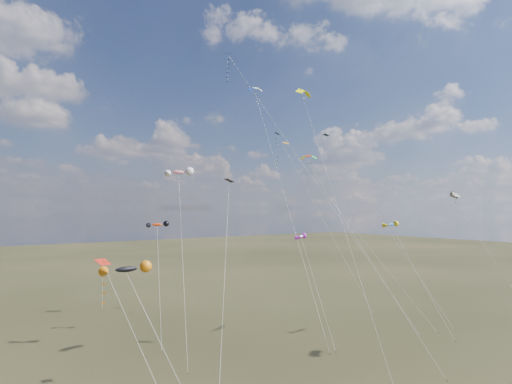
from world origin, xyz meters
TOP-DOWN VIEW (x-y plane):
  - diamond_black_high at (15.45, 31.67)m, footprint 9.72×13.82m
  - diamond_navy_tall at (4.96, 28.31)m, footprint 16.09×23.55m
  - diamond_black_mid at (-11.14, 7.36)m, footprint 6.89×8.92m
  - diamond_red_low at (-21.48, 10.54)m, footprint 4.40×7.13m
  - diamond_navy_right at (16.27, 20.59)m, footprint 10.28×15.40m
  - diamond_orange_center at (16.39, 21.52)m, footprint 9.32×21.97m
  - parafoil_yellow at (3.84, 13.06)m, footprint 6.36×18.49m
  - parafoil_blue_white at (10.50, 32.52)m, footprint 7.83×24.69m
  - parafoil_striped at (16.85, 0.82)m, footprint 6.08×10.82m
  - parafoil_tricolor at (6.02, 14.49)m, footprint 2.72×19.23m
  - novelty_black_orange at (-21.05, 6.61)m, footprint 5.97×6.27m
  - novelty_orange_black at (-7.20, 32.26)m, footprint 5.60×12.06m
  - novelty_white_purple at (9.28, 19.74)m, footprint 5.38×11.59m
  - novelty_redwhite_stripe at (-7.74, 24.35)m, footprint 6.11×12.50m
  - novelty_blue_yellow at (18.52, 11.33)m, footprint 3.43×8.63m

SIDE VIEW (x-z plane):
  - diamond_red_low at x=-21.48m, z-range 3.78..16.32m
  - novelty_black_orange at x=-21.05m, z-range 5.74..18.36m
  - novelty_white_purple at x=9.28m, z-range 6.19..19.55m
  - diamond_black_mid at x=-11.14m, z-range 4.50..24.41m
  - novelty_orange_black at x=-7.20m, z-range 6.97..22.06m
  - novelty_blue_yellow at x=18.52m, z-range 7.03..22.15m
  - parafoil_striped at x=16.85m, z-range 9.00..28.36m
  - diamond_orange_center at x=16.39m, z-range 4.93..32.74m
  - novelty_redwhite_stripe at x=-7.74m, z-range 10.40..32.63m
  - parafoil_tricolor at x=6.02m, z-range 11.41..35.63m
  - diamond_navy_right at x=16.27m, z-range 9.57..37.98m
  - diamond_black_high at x=15.45m, z-range 10.51..40.58m
  - parafoil_yellow at x=3.84m, z-range 15.36..47.68m
  - diamond_navy_tall at x=4.96m, z-range 14.74..55.97m
  - parafoil_blue_white at x=10.50m, z-range 18.06..55.90m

